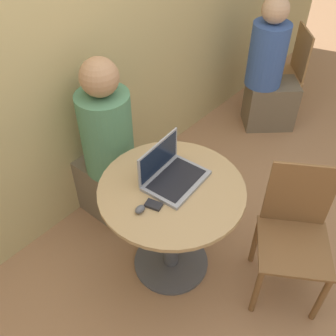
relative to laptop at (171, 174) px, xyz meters
name	(u,v)px	position (x,y,z in m)	size (l,w,h in m)	color
ground_plane	(171,262)	(-0.05, -0.05, -0.76)	(12.00, 12.00, 0.00)	#9E704C
back_wall	(53,39)	(-0.05, 0.82, 0.54)	(7.00, 0.05, 2.60)	tan
round_table	(171,213)	(-0.05, -0.05, -0.25)	(0.82, 0.82, 0.71)	#4C4C51
laptop	(171,174)	(0.00, 0.00, 0.00)	(0.36, 0.28, 0.22)	gray
cell_phone	(154,205)	(-0.21, -0.06, -0.03)	(0.08, 0.10, 0.02)	black
computer_mouse	(140,209)	(-0.28, -0.03, -0.03)	(0.06, 0.04, 0.03)	#4C4C51
chair_empty	(294,234)	(0.32, -0.65, -0.30)	(0.55, 0.55, 0.88)	brown
person_seated	(104,154)	(0.03, 0.61, -0.23)	(0.33, 0.51, 1.25)	brown
chair_background	(284,73)	(1.95, 0.31, -0.32)	(0.57, 0.57, 0.84)	#9E7042
person_background	(269,76)	(1.69, 0.32, -0.25)	(0.52, 0.52, 1.20)	brown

